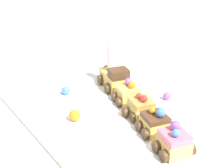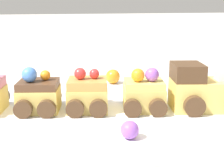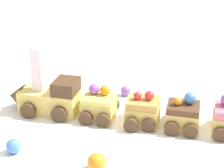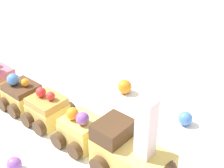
% 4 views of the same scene
% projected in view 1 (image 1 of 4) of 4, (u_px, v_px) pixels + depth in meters
% --- Properties ---
extents(ground_plane, '(10.00, 10.00, 0.00)m').
position_uv_depth(ground_plane, '(118.00, 116.00, 0.78)').
color(ground_plane, beige).
extents(display_board, '(0.60, 0.41, 0.01)m').
position_uv_depth(display_board, '(118.00, 114.00, 0.77)').
color(display_board, white).
rests_on(display_board, ground_plane).
extents(cake_train_locomotive, '(0.14, 0.09, 0.12)m').
position_uv_depth(cake_train_locomotive, '(113.00, 76.00, 0.89)').
color(cake_train_locomotive, '#EACC66').
rests_on(cake_train_locomotive, display_board).
extents(cake_car_lemon, '(0.07, 0.08, 0.06)m').
position_uv_depth(cake_car_lemon, '(128.00, 94.00, 0.81)').
color(cake_car_lemon, '#EACC66').
rests_on(cake_car_lemon, display_board).
extents(cake_car_caramel, '(0.07, 0.08, 0.06)m').
position_uv_depth(cake_car_caramel, '(141.00, 109.00, 0.74)').
color(cake_car_caramel, '#EACC66').
rests_on(cake_car_caramel, display_board).
extents(cake_car_chocolate, '(0.07, 0.08, 0.06)m').
position_uv_depth(cake_car_chocolate, '(155.00, 123.00, 0.68)').
color(cake_car_chocolate, '#EACC66').
rests_on(cake_car_chocolate, display_board).
extents(cake_car_strawberry, '(0.07, 0.08, 0.07)m').
position_uv_depth(cake_car_strawberry, '(174.00, 143.00, 0.62)').
color(cake_car_strawberry, '#EACC66').
rests_on(cake_car_strawberry, display_board).
extents(gumball_blue, '(0.02, 0.02, 0.02)m').
position_uv_depth(gumball_blue, '(66.00, 91.00, 0.85)').
color(gumball_blue, '#4C84E0').
rests_on(gumball_blue, display_board).
extents(gumball_purple, '(0.02, 0.02, 0.02)m').
position_uv_depth(gumball_purple, '(167.00, 96.00, 0.82)').
color(gumball_purple, '#9956C6').
rests_on(gumball_purple, display_board).
extents(gumball_orange, '(0.03, 0.03, 0.03)m').
position_uv_depth(gumball_orange, '(75.00, 115.00, 0.73)').
color(gumball_orange, orange).
rests_on(gumball_orange, display_board).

